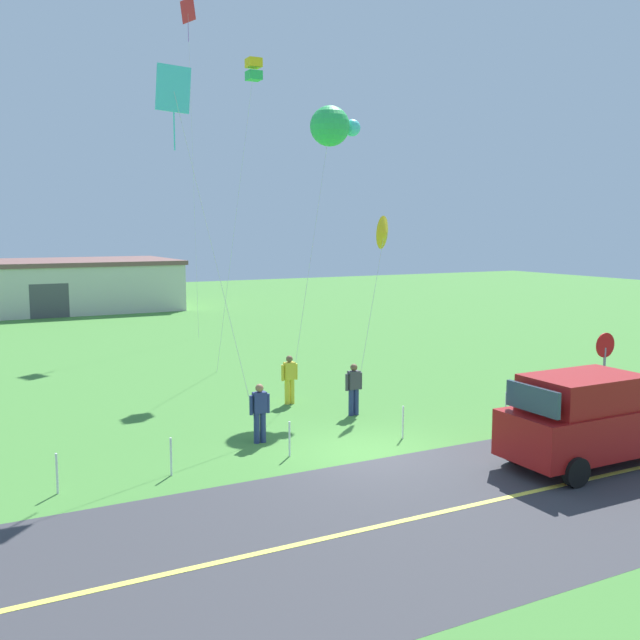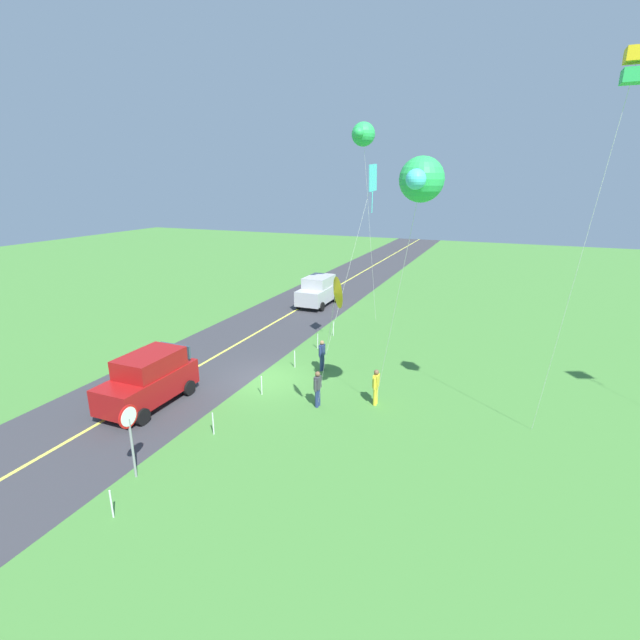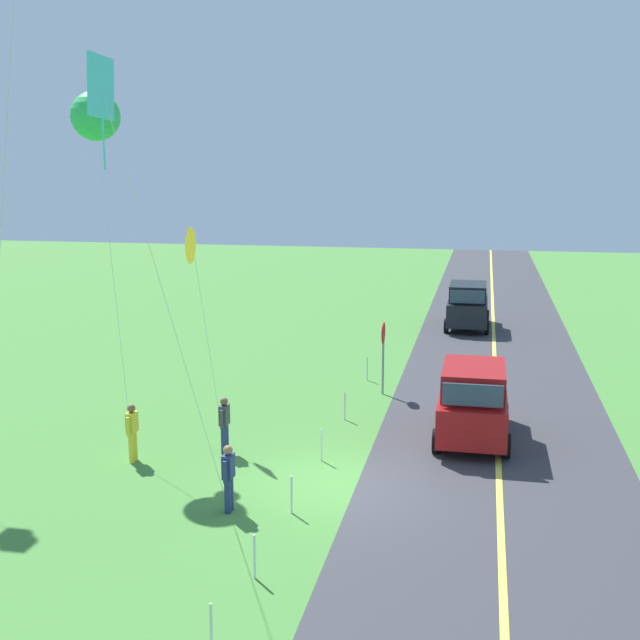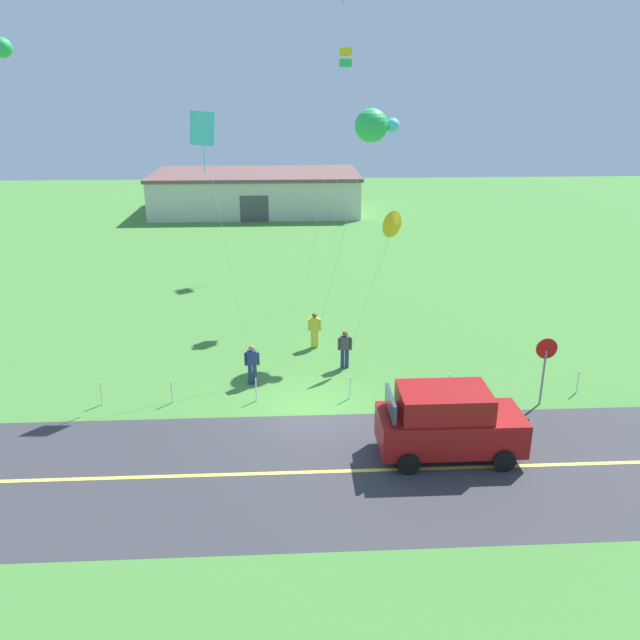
# 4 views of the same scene
# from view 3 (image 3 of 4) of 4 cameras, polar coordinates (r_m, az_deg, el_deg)

# --- Properties ---
(ground_plane) EXTENTS (120.00, 120.00, 0.10)m
(ground_plane) POSITION_cam_3_polar(r_m,az_deg,el_deg) (20.54, 1.19, -11.71)
(ground_plane) COLOR #478438
(asphalt_road) EXTENTS (120.00, 7.00, 0.00)m
(asphalt_road) POSITION_cam_3_polar(r_m,az_deg,el_deg) (20.24, 12.66, -12.17)
(asphalt_road) COLOR #38383D
(asphalt_road) RESTS_ON ground
(road_centre_stripe) EXTENTS (120.00, 0.16, 0.00)m
(road_centre_stripe) POSITION_cam_3_polar(r_m,az_deg,el_deg) (20.24, 12.66, -12.16)
(road_centre_stripe) COLOR #E5E04C
(road_centre_stripe) RESTS_ON asphalt_road
(car_suv_foreground) EXTENTS (4.40, 2.12, 2.24)m
(car_suv_foreground) POSITION_cam_3_polar(r_m,az_deg,el_deg) (23.75, 10.83, -5.69)
(car_suv_foreground) COLOR maroon
(car_suv_foreground) RESTS_ON ground
(car_parked_east_far) EXTENTS (4.40, 2.12, 2.24)m
(car_parked_east_far) POSITION_cam_3_polar(r_m,az_deg,el_deg) (40.10, 10.47, 1.06)
(car_parked_east_far) COLOR black
(car_parked_east_far) RESTS_ON ground
(stop_sign) EXTENTS (0.76, 0.08, 2.56)m
(stop_sign) POSITION_cam_3_polar(r_m,az_deg,el_deg) (27.85, 4.52, -1.70)
(stop_sign) COLOR gray
(stop_sign) RESTS_ON ground
(person_adult_near) EXTENTS (0.58, 0.22, 1.60)m
(person_adult_near) POSITION_cam_3_polar(r_m,az_deg,el_deg) (22.47, -6.81, -7.30)
(person_adult_near) COLOR navy
(person_adult_near) RESTS_ON ground
(person_adult_companion) EXTENTS (0.58, 0.22, 1.60)m
(person_adult_companion) POSITION_cam_3_polar(r_m,az_deg,el_deg) (22.27, -13.22, -7.68)
(person_adult_companion) COLOR yellow
(person_adult_companion) RESTS_ON ground
(person_child_watcher) EXTENTS (0.58, 0.22, 1.60)m
(person_child_watcher) POSITION_cam_3_polar(r_m,az_deg,el_deg) (18.80, -6.53, -10.97)
(person_child_watcher) COLOR navy
(person_child_watcher) RESTS_ON ground
(kite_red_low) EXTENTS (2.56, 1.97, 6.12)m
(kite_red_low) POSITION_cam_3_polar(r_m,az_deg,el_deg) (23.91, -9.04, 5.23)
(kite_red_low) COLOR silver
(kite_red_low) RESTS_ON ground
(kite_blue_mid) EXTENTS (3.70, 2.58, 9.95)m
(kite_blue_mid) POSITION_cam_3_polar(r_m,az_deg,el_deg) (24.32, -15.61, 13.79)
(kite_blue_mid) COLOR silver
(kite_blue_mid) RESTS_ON ground
(kite_yellow_high) EXTENTS (2.07, 1.98, 10.00)m
(kite_yellow_high) POSITION_cam_3_polar(r_m,az_deg,el_deg) (16.80, -15.17, 15.11)
(kite_yellow_high) COLOR silver
(kite_yellow_high) RESTS_ON ground
(fence_post_0) EXTENTS (0.05, 0.05, 0.90)m
(fence_post_0) POSITION_cam_3_polar(r_m,az_deg,el_deg) (14.04, -7.76, -20.95)
(fence_post_0) COLOR silver
(fence_post_0) RESTS_ON ground
(fence_post_1) EXTENTS (0.05, 0.05, 0.90)m
(fence_post_1) POSITION_cam_3_polar(r_m,az_deg,el_deg) (16.11, -4.69, -16.44)
(fence_post_1) COLOR silver
(fence_post_1) RESTS_ON ground
(fence_post_2) EXTENTS (0.05, 0.05, 0.90)m
(fence_post_2) POSITION_cam_3_polar(r_m,az_deg,el_deg) (18.76, -2.04, -12.32)
(fence_post_2) COLOR silver
(fence_post_2) RESTS_ON ground
(fence_post_3) EXTENTS (0.05, 0.05, 0.90)m
(fence_post_3) POSITION_cam_3_polar(r_m,az_deg,el_deg) (21.87, 0.10, -8.88)
(fence_post_3) COLOR silver
(fence_post_3) RESTS_ON ground
(fence_post_4) EXTENTS (0.05, 0.05, 0.90)m
(fence_post_4) POSITION_cam_3_polar(r_m,az_deg,el_deg) (25.29, 1.77, -6.13)
(fence_post_4) COLOR silver
(fence_post_4) RESTS_ON ground
(fence_post_5) EXTENTS (0.05, 0.05, 0.90)m
(fence_post_5) POSITION_cam_3_polar(r_m,az_deg,el_deg) (29.91, 3.37, -3.47)
(fence_post_5) COLOR silver
(fence_post_5) RESTS_ON ground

